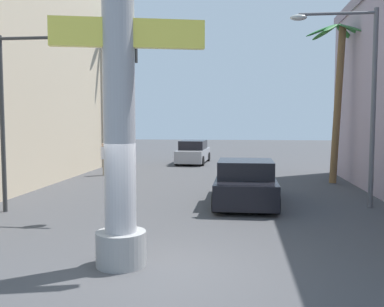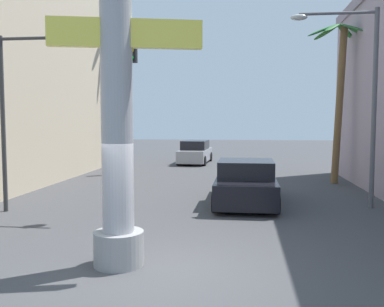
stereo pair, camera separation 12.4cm
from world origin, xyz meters
name	(u,v)px [view 1 (the left image)]	position (x,y,z in m)	size (l,w,h in m)	color
ground_plane	(203,189)	(0.00, 10.00, 0.00)	(91.39, 91.39, 0.00)	#424244
neon_sign_pole	(119,29)	(-0.83, 0.28, 4.75)	(3.35, 1.02, 9.52)	#9E9EA3
street_lamp	(359,86)	(5.49, 6.89, 4.09)	(2.87, 0.28, 6.64)	#59595E
traffic_light_mast	(49,87)	(-4.38, 4.85, 3.98)	(5.10, 0.32, 5.61)	#333333
car_lead	(245,183)	(1.77, 7.19, 0.70)	(2.18, 4.95, 1.56)	black
car_far	(193,152)	(-1.60, 21.02, 0.74)	(2.09, 4.69, 1.56)	black
palm_tree_far_left	(111,77)	(-6.51, 18.32, 5.66)	(3.02, 3.18, 9.09)	brown
palm_tree_mid_right	(337,80)	(6.05, 12.65, 4.79)	(2.91, 2.62, 7.46)	brown
pedestrian_far_left	(104,156)	(-5.65, 14.03, 1.02)	(0.44, 0.44, 1.74)	gray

